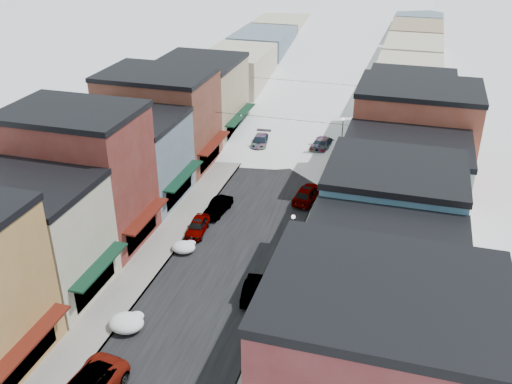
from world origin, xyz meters
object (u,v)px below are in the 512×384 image
Objects in this scene: car_silver_sedan at (197,226)px; car_green_sedan at (253,289)px; car_dark_hatch at (218,207)px; trash_can at (265,317)px; streetlamp_near at (293,231)px.

car_green_sedan is (7.80, -7.81, -0.00)m from car_silver_sedan.
car_green_sedan is at bearing -52.75° from car_dark_hatch.
car_silver_sedan reaches higher than car_green_sedan.
car_dark_hatch is at bearing 76.08° from car_silver_sedan.
car_green_sedan is at bearing 120.74° from trash_can.
car_green_sedan is 6.48m from streetlamp_near.
car_silver_sedan is 11.04m from car_green_sedan.
streetlamp_near reaches higher than trash_can.
trash_can is (8.97, -14.89, -0.05)m from car_dark_hatch.
streetlamp_near is (1.77, 5.83, 2.20)m from car_green_sedan.
car_green_sedan is at bearing -50.71° from car_silver_sedan.
car_silver_sedan and car_dark_hatch have the same top height.
car_dark_hatch is 11.07m from streetlamp_near.
car_dark_hatch reaches higher than car_green_sedan.
streetlamp_near reaches higher than car_dark_hatch.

